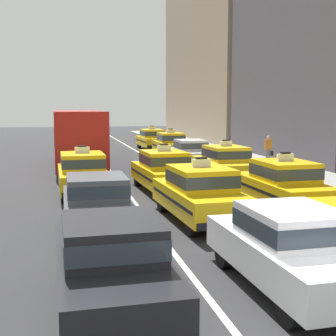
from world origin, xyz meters
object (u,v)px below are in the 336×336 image
at_px(sedan_left_nearest, 111,261).
at_px(sedan_left_second, 97,202).
at_px(taxi_left_third, 82,173).
at_px(taxi_right_fifth, 170,144).
at_px(sedan_right_fourth, 190,152).
at_px(bus_left_fourth, 78,135).
at_px(sedan_center_nearest, 290,246).
at_px(taxi_center_second, 200,193).
at_px(taxi_right_third, 225,163).
at_px(taxi_right_sixth, 152,139).
at_px(taxi_right_second, 283,184).
at_px(pedestrian_by_storefront, 268,150).
at_px(taxi_center_third, 163,170).

distance_m(sedan_left_nearest, sedan_left_second, 5.02).
relative_size(taxi_left_third, taxi_right_fifth, 1.01).
relative_size(sedan_left_nearest, sedan_right_fourth, 1.01).
bearing_deg(sedan_left_second, sedan_right_fourth, 64.50).
xyz_separation_m(bus_left_fourth, sedan_center_nearest, (3.22, -19.60, -0.97)).
height_order(taxi_left_third, taxi_center_second, same).
relative_size(taxi_right_third, taxi_right_sixth, 1.00).
bearing_deg(sedan_left_second, taxi_left_third, 91.41).
distance_m(taxi_right_second, taxi_right_sixth, 23.40).
bearing_deg(sedan_right_fourth, sedan_center_nearest, -99.72).
distance_m(sedan_left_nearest, sedan_center_nearest, 3.33).
relative_size(bus_left_fourth, pedestrian_by_storefront, 6.72).
relative_size(taxi_right_second, taxi_right_third, 0.99).
bearing_deg(taxi_right_second, taxi_left_third, 146.59).
relative_size(taxi_right_third, taxi_right_fifth, 1.01).
relative_size(taxi_right_second, sedan_right_fourth, 1.06).
height_order(bus_left_fourth, pedestrian_by_storefront, bus_left_fourth).
bearing_deg(taxi_right_second, sedan_right_fourth, 89.71).
distance_m(sedan_left_nearest, taxi_left_third, 10.72).
height_order(sedan_center_nearest, sedan_right_fourth, same).
bearing_deg(pedestrian_by_storefront, bus_left_fourth, 166.44).
bearing_deg(taxi_left_third, taxi_right_fifth, 63.84).
relative_size(sedan_left_second, sedan_right_fourth, 1.00).
xyz_separation_m(taxi_center_third, taxi_right_third, (3.28, 1.79, 0.00)).
xyz_separation_m(sedan_left_second, taxi_center_second, (3.10, 0.60, 0.03)).
xyz_separation_m(sedan_left_nearest, sedan_right_fourth, (6.43, 18.24, 0.00)).
bearing_deg(taxi_center_third, sedan_right_fourth, 66.68).
xyz_separation_m(sedan_left_nearest, sedan_center_nearest, (3.33, 0.14, 0.00)).
distance_m(sedan_left_second, taxi_right_fifth, 20.37).
bearing_deg(sedan_right_fourth, taxi_right_fifth, 87.85).
distance_m(taxi_center_third, pedestrian_by_storefront, 9.86).
xyz_separation_m(bus_left_fourth, taxi_right_second, (6.26, -13.23, -0.94)).
height_order(bus_left_fourth, taxi_right_third, bus_left_fourth).
height_order(taxi_center_second, taxi_right_sixth, same).
xyz_separation_m(sedan_left_second, sedan_center_nearest, (3.21, -4.88, 0.00)).
xyz_separation_m(sedan_left_nearest, taxi_center_second, (3.23, 5.62, 0.03)).
bearing_deg(sedan_left_nearest, taxi_center_third, 73.36).
bearing_deg(bus_left_fourth, taxi_center_second, -77.58).
height_order(taxi_center_third, taxi_right_sixth, same).
height_order(sedan_center_nearest, taxi_right_second, taxi_right_second).
bearing_deg(bus_left_fourth, sedan_center_nearest, -80.68).
height_order(taxi_center_second, taxi_right_second, same).
height_order(taxi_left_third, sedan_right_fourth, taxi_left_third).
xyz_separation_m(bus_left_fourth, taxi_right_third, (6.40, -7.13, -0.94)).
height_order(sedan_left_second, pedestrian_by_storefront, pedestrian_by_storefront).
height_order(sedan_left_nearest, taxi_center_third, taxi_center_third).
xyz_separation_m(sedan_center_nearest, taxi_right_second, (3.04, 6.37, 0.03)).
distance_m(bus_left_fourth, sedan_right_fourth, 6.57).
height_order(sedan_left_nearest, taxi_right_fifth, taxi_right_fifth).
distance_m(taxi_right_third, sedan_right_fourth, 5.63).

